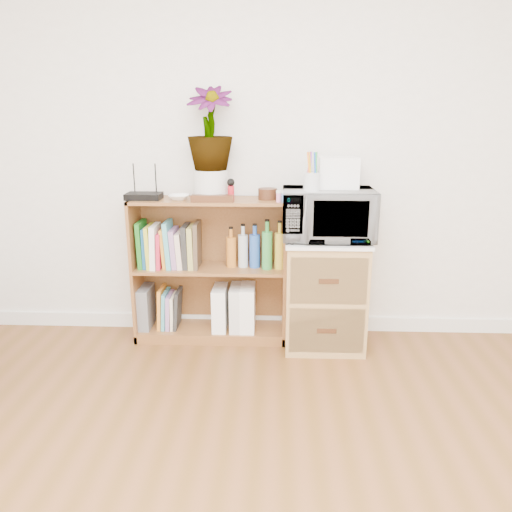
{
  "coord_description": "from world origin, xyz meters",
  "views": [
    {
      "loc": [
        0.08,
        -1.03,
        1.47
      ],
      "look_at": [
        -0.04,
        1.95,
        0.62
      ],
      "focal_mm": 35.0,
      "sensor_mm": 36.0,
      "label": 1
    }
  ],
  "objects": [
    {
      "name": "skirting_board",
      "position": [
        0.0,
        2.24,
        0.05
      ],
      "size": [
        4.0,
        0.02,
        0.1
      ],
      "primitive_type": "cube",
      "color": "white",
      "rests_on": "ground"
    },
    {
      "name": "pen_cup",
      "position": [
        0.29,
        1.95,
        1.08
      ],
      "size": [
        0.1,
        0.1,
        0.11
      ],
      "primitive_type": "cylinder",
      "color": "silver",
      "rests_on": "microwave"
    },
    {
      "name": "file_box",
      "position": [
        -0.8,
        2.1,
        0.21
      ],
      "size": [
        0.08,
        0.22,
        0.28
      ],
      "primitive_type": "cube",
      "color": "slate",
      "rests_on": "bookshelf"
    },
    {
      "name": "wicker_unit",
      "position": [
        0.4,
        2.02,
        0.35
      ],
      "size": [
        0.5,
        0.45,
        0.7
      ],
      "primitive_type": "cube",
      "color": "#9E7542",
      "rests_on": "ground"
    },
    {
      "name": "potted_plant",
      "position": [
        -0.33,
        2.12,
        1.39
      ],
      "size": [
        0.29,
        0.29,
        0.51
      ],
      "primitive_type": "imported",
      "color": "#3A732E",
      "rests_on": "plant_pot"
    },
    {
      "name": "kokeshi_doll",
      "position": [
        -0.2,
        2.06,
        1.0
      ],
      "size": [
        0.04,
        0.04,
        0.09
      ],
      "primitive_type": "cylinder",
      "color": "red",
      "rests_on": "bookshelf"
    },
    {
      "name": "bookshelf",
      "position": [
        -0.35,
        2.1,
        0.47
      ],
      "size": [
        1.0,
        0.3,
        0.95
      ],
      "primitive_type": "cube",
      "color": "brown",
      "rests_on": "ground"
    },
    {
      "name": "paint_jars",
      "position": [
        0.13,
        2.01,
        0.98
      ],
      "size": [
        0.1,
        0.04,
        0.05
      ],
      "primitive_type": "cube",
      "color": "pink",
      "rests_on": "bookshelf"
    },
    {
      "name": "small_appliance",
      "position": [
        0.46,
        2.08,
        1.12
      ],
      "size": [
        0.24,
        0.2,
        0.19
      ],
      "primitive_type": "cube",
      "color": "white",
      "rests_on": "microwave"
    },
    {
      "name": "wooden_bowl",
      "position": [
        0.03,
        2.11,
        0.98
      ],
      "size": [
        0.12,
        0.12,
        0.07
      ],
      "primitive_type": "cylinder",
      "color": "#381F0F",
      "rests_on": "bookshelf"
    },
    {
      "name": "cookbooks",
      "position": [
        -0.61,
        2.1,
        0.64
      ],
      "size": [
        0.4,
        0.2,
        0.31
      ],
      "color": "#1E721E",
      "rests_on": "bookshelf"
    },
    {
      "name": "magazine_holder_right",
      "position": [
        -0.1,
        2.09,
        0.22
      ],
      "size": [
        0.1,
        0.24,
        0.3
      ],
      "primitive_type": "cube",
      "color": "white",
      "rests_on": "bookshelf"
    },
    {
      "name": "microwave",
      "position": [
        0.4,
        2.02,
        0.87
      ],
      "size": [
        0.56,
        0.38,
        0.31
      ],
      "primitive_type": "imported",
      "rotation": [
        0.0,
        0.0,
        0.0
      ],
      "color": "white",
      "rests_on": "wicker_unit"
    },
    {
      "name": "router",
      "position": [
        -0.76,
        2.08,
        0.97
      ],
      "size": [
        0.22,
        0.15,
        0.04
      ],
      "primitive_type": "cube",
      "color": "black",
      "rests_on": "bookshelf"
    },
    {
      "name": "magazine_holder_left",
      "position": [
        -0.29,
        2.09,
        0.22
      ],
      "size": [
        0.09,
        0.23,
        0.29
      ],
      "primitive_type": "cube",
      "color": "white",
      "rests_on": "bookshelf"
    },
    {
      "name": "plant_pot",
      "position": [
        -0.33,
        2.12,
        1.04
      ],
      "size": [
        0.21,
        0.21,
        0.18
      ],
      "primitive_type": "cylinder",
      "color": "silver",
      "rests_on": "bookshelf"
    },
    {
      "name": "lower_books",
      "position": [
        -0.63,
        2.1,
        0.2
      ],
      "size": [
        0.15,
        0.19,
        0.28
      ],
      "color": "orange",
      "rests_on": "bookshelf"
    },
    {
      "name": "magazine_holder_mid",
      "position": [
        -0.17,
        2.09,
        0.22
      ],
      "size": [
        0.09,
        0.24,
        0.3
      ],
      "primitive_type": "cube",
      "color": "silver",
      "rests_on": "bookshelf"
    },
    {
      "name": "liquor_bottles",
      "position": [
        -0.01,
        2.1,
        0.65
      ],
      "size": [
        0.45,
        0.07,
        0.32
      ],
      "color": "#BC6C23",
      "rests_on": "bookshelf"
    },
    {
      "name": "trinket_box",
      "position": [
        -0.31,
        2.0,
        0.97
      ],
      "size": [
        0.26,
        0.06,
        0.04
      ],
      "primitive_type": "cube",
      "color": "#3D1F10",
      "rests_on": "bookshelf"
    },
    {
      "name": "white_bowl",
      "position": [
        -0.53,
        2.07,
        0.97
      ],
      "size": [
        0.13,
        0.13,
        0.03
      ],
      "primitive_type": "imported",
      "color": "white",
      "rests_on": "bookshelf"
    }
  ]
}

